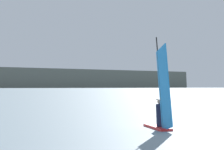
{
  "coord_description": "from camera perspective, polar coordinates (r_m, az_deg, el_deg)",
  "views": [
    {
      "loc": [
        -12.69,
        -16.08,
        2.04
      ],
      "look_at": [
        -0.53,
        6.86,
        2.79
      ],
      "focal_mm": 66.62,
      "sensor_mm": 36.0,
      "label": 1
    }
  ],
  "objects": [
    {
      "name": "windsurfer",
      "position": [
        20.03,
        6.7,
        -4.27
      ],
      "size": [
        1.33,
        3.48,
        4.54
      ],
      "rotation": [
        0.0,
        0.0,
        1.29
      ],
      "color": "red",
      "rests_on": "ground_plane"
    },
    {
      "name": "ground_plane",
      "position": [
        20.59,
        10.38,
        -7.31
      ],
      "size": [
        4000.0,
        4000.0,
        0.0
      ],
      "primitive_type": "plane",
      "color": "gray"
    }
  ]
}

